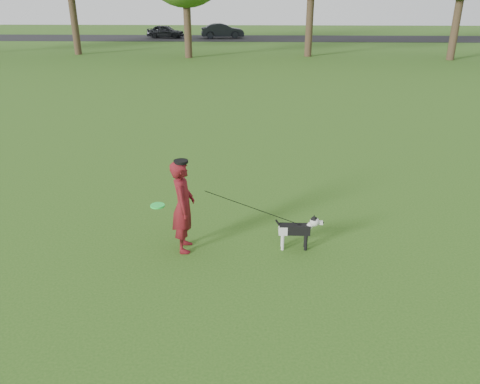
{
  "coord_description": "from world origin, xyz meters",
  "views": [
    {
      "loc": [
        0.6,
        -6.57,
        3.97
      ],
      "look_at": [
        0.34,
        0.52,
        0.95
      ],
      "focal_mm": 35.0,
      "sensor_mm": 36.0,
      "label": 1
    }
  ],
  "objects_px": {
    "car_left": "(165,31)",
    "car_mid": "(222,31)",
    "dog": "(298,229)",
    "man": "(183,206)"
  },
  "relations": [
    {
      "from": "man",
      "to": "car_left",
      "type": "bearing_deg",
      "value": 6.32
    },
    {
      "from": "man",
      "to": "dog",
      "type": "height_order",
      "value": "man"
    },
    {
      "from": "dog",
      "to": "car_left",
      "type": "bearing_deg",
      "value": 103.51
    },
    {
      "from": "man",
      "to": "dog",
      "type": "distance_m",
      "value": 1.94
    },
    {
      "from": "dog",
      "to": "car_left",
      "type": "height_order",
      "value": "car_left"
    },
    {
      "from": "man",
      "to": "dog",
      "type": "bearing_deg",
      "value": -92.28
    },
    {
      "from": "man",
      "to": "dog",
      "type": "relative_size",
      "value": 1.93
    },
    {
      "from": "man",
      "to": "car_left",
      "type": "relative_size",
      "value": 0.45
    },
    {
      "from": "car_left",
      "to": "car_mid",
      "type": "bearing_deg",
      "value": -82.32
    },
    {
      "from": "dog",
      "to": "man",
      "type": "bearing_deg",
      "value": -177.72
    }
  ]
}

